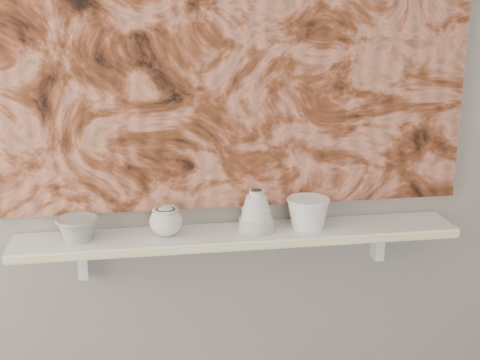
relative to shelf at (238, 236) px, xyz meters
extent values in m
plane|color=gray|center=(0.00, 0.09, 0.44)|extent=(3.60, 0.00, 3.60)
cube|color=silver|center=(0.00, 0.00, 0.00)|extent=(1.40, 0.18, 0.03)
cube|color=#F5ECA3|center=(0.00, -0.09, 0.00)|extent=(1.40, 0.01, 0.02)
cube|color=silver|center=(-0.49, 0.06, -0.07)|extent=(0.03, 0.06, 0.12)
cube|color=silver|center=(0.49, 0.06, -0.07)|extent=(0.03, 0.06, 0.12)
cube|color=brown|center=(0.00, 0.08, 0.62)|extent=(1.50, 0.02, 1.10)
cube|color=black|center=(0.45, 0.07, 0.32)|extent=(0.09, 0.00, 0.08)
camera|label=1|loc=(-0.31, -1.95, 0.76)|focal=50.00mm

